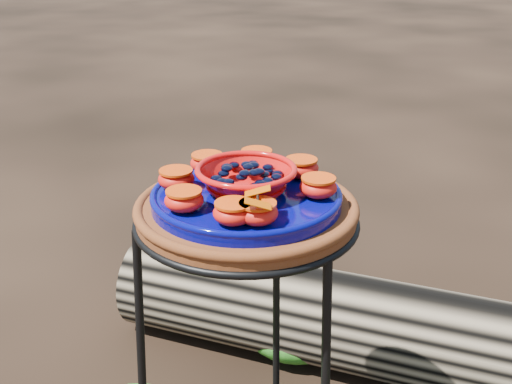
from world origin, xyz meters
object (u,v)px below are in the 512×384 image
(cobalt_plate, at_px, (246,198))
(plant_stand, at_px, (247,378))
(driftwood_log, at_px, (371,327))
(terracotta_saucer, at_px, (246,212))
(red_bowl, at_px, (246,180))

(cobalt_plate, bearing_deg, plant_stand, 0.00)
(plant_stand, relative_size, driftwood_log, 0.47)
(terracotta_saucer, bearing_deg, driftwood_log, 72.19)
(terracotta_saucer, bearing_deg, red_bowl, 0.00)
(plant_stand, bearing_deg, driftwood_log, 72.19)
(terracotta_saucer, relative_size, cobalt_plate, 1.17)
(cobalt_plate, height_order, red_bowl, red_bowl)
(driftwood_log, bearing_deg, red_bowl, -107.81)
(red_bowl, bearing_deg, plant_stand, 0.00)
(red_bowl, relative_size, driftwood_log, 0.11)
(red_bowl, height_order, driftwood_log, red_bowl)
(plant_stand, distance_m, red_bowl, 0.43)
(driftwood_log, bearing_deg, terracotta_saucer, -107.81)
(cobalt_plate, height_order, driftwood_log, cobalt_plate)
(terracotta_saucer, height_order, cobalt_plate, cobalt_plate)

